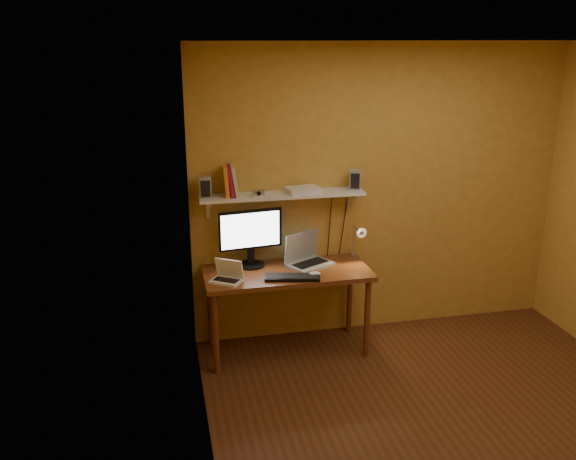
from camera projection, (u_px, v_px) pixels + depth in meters
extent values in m
cube|color=#552815|center=(452.00, 424.00, 4.35)|extent=(3.40, 3.20, 0.02)
cube|color=silver|center=(488.00, 41.00, 3.55)|extent=(3.40, 3.20, 0.02)
cube|color=gold|center=(380.00, 192.00, 5.45)|extent=(3.40, 0.02, 2.60)
cube|color=gold|center=(204.00, 272.00, 3.60)|extent=(0.02, 3.20, 2.60)
cube|color=#622A17|center=(287.00, 273.00, 5.13)|extent=(1.40, 0.60, 0.04)
cylinder|color=#622A17|center=(216.00, 334.00, 4.89)|extent=(0.05, 0.05, 0.71)
cylinder|color=#622A17|center=(367.00, 319.00, 5.15)|extent=(0.05, 0.05, 0.71)
cylinder|color=#622A17|center=(210.00, 309.00, 5.34)|extent=(0.05, 0.05, 0.71)
cylinder|color=#622A17|center=(350.00, 296.00, 5.60)|extent=(0.05, 0.05, 0.71)
cube|color=silver|center=(282.00, 195.00, 5.11)|extent=(1.40, 0.25, 0.02)
cube|color=silver|center=(208.00, 207.00, 5.12)|extent=(0.03, 0.03, 0.18)
cube|color=silver|center=(349.00, 199.00, 5.37)|extent=(0.03, 0.03, 0.18)
cylinder|color=black|center=(251.00, 265.00, 5.23)|extent=(0.26, 0.26, 0.02)
cube|color=black|center=(251.00, 255.00, 5.21)|extent=(0.06, 0.05, 0.17)
cube|color=black|center=(250.00, 230.00, 5.14)|extent=(0.55, 0.10, 0.34)
cube|color=white|center=(251.00, 230.00, 5.12)|extent=(0.50, 0.07, 0.30)
cube|color=gray|center=(310.00, 264.00, 5.24)|extent=(0.44, 0.40, 0.02)
cube|color=black|center=(310.00, 263.00, 5.24)|extent=(0.34, 0.27, 0.00)
cube|color=gray|center=(301.00, 246.00, 5.28)|extent=(0.34, 0.21, 0.26)
cube|color=#111F36|center=(301.00, 246.00, 5.28)|extent=(0.30, 0.18, 0.22)
cube|color=silver|center=(226.00, 281.00, 4.88)|extent=(0.29, 0.27, 0.02)
cube|color=black|center=(226.00, 280.00, 4.88)|extent=(0.22, 0.19, 0.00)
cube|color=silver|center=(229.00, 268.00, 4.91)|extent=(0.22, 0.18, 0.16)
cube|color=black|center=(229.00, 268.00, 4.91)|extent=(0.19, 0.15, 0.14)
cube|color=black|center=(292.00, 277.00, 4.95)|extent=(0.47, 0.25, 0.02)
ellipsoid|color=silver|center=(315.00, 274.00, 5.00)|extent=(0.11, 0.07, 0.04)
cube|color=silver|center=(353.00, 257.00, 5.48)|extent=(0.05, 0.06, 0.08)
cylinder|color=silver|center=(354.00, 241.00, 5.44)|extent=(0.02, 0.02, 0.28)
cylinder|color=silver|center=(357.00, 229.00, 5.32)|extent=(0.01, 0.16, 0.01)
cone|color=silver|center=(360.00, 231.00, 5.25)|extent=(0.09, 0.09, 0.09)
sphere|color=#FFE0A5|center=(361.00, 232.00, 5.23)|extent=(0.04, 0.04, 0.04)
cube|color=gray|center=(205.00, 187.00, 4.94)|extent=(0.11, 0.11, 0.17)
cube|color=gray|center=(355.00, 180.00, 5.22)|extent=(0.12, 0.12, 0.17)
cube|color=orange|center=(226.00, 181.00, 4.99)|extent=(0.06, 0.18, 0.26)
cube|color=maroon|center=(231.00, 181.00, 4.99)|extent=(0.07, 0.18, 0.26)
cube|color=#BCB58A|center=(235.00, 181.00, 5.00)|extent=(0.08, 0.18, 0.26)
cube|color=silver|center=(258.00, 193.00, 5.01)|extent=(0.10, 0.04, 0.06)
cylinder|color=black|center=(259.00, 193.00, 4.99)|extent=(0.04, 0.02, 0.04)
cube|color=silver|center=(303.00, 190.00, 5.13)|extent=(0.30, 0.23, 0.05)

